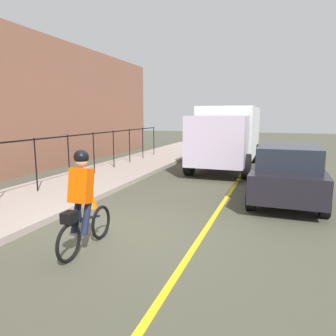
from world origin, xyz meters
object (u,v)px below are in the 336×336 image
(patrol_sedan, at_px, (288,171))
(cyclist_lead, at_px, (82,202))
(traffic_cone_near, at_px, (90,197))
(box_truck_background, at_px, (228,134))

(patrol_sedan, bearing_deg, cyclist_lead, 145.81)
(traffic_cone_near, bearing_deg, cyclist_lead, -149.18)
(patrol_sedan, bearing_deg, traffic_cone_near, 119.22)
(patrol_sedan, height_order, box_truck_background, box_truck_background)
(cyclist_lead, distance_m, traffic_cone_near, 2.77)
(cyclist_lead, distance_m, patrol_sedan, 6.04)
(patrol_sedan, distance_m, traffic_cone_near, 5.54)
(patrol_sedan, relative_size, box_truck_background, 0.66)
(box_truck_background, distance_m, traffic_cone_near, 8.17)
(box_truck_background, xyz_separation_m, traffic_cone_near, (-7.73, 2.34, -1.26))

